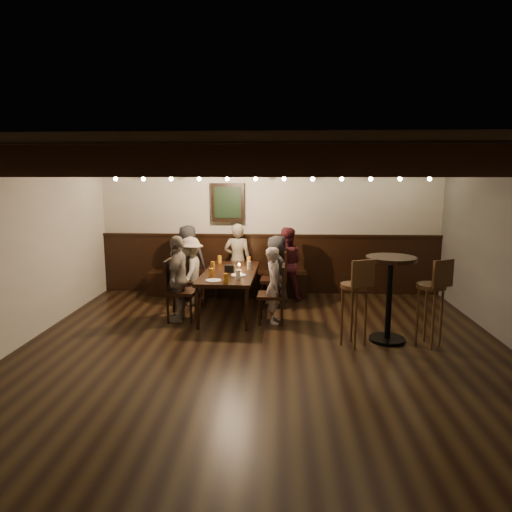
# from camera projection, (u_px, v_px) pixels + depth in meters

# --- Properties ---
(room) EXTENTS (7.00, 7.00, 7.00)m
(room) POSITION_uv_depth(u_px,v_px,m) (251.00, 248.00, 7.53)
(room) COLOR black
(room) RESTS_ON ground
(dining_table) EXTENTS (0.89, 1.88, 0.70)m
(dining_table) POSITION_uv_depth(u_px,v_px,m) (230.00, 275.00, 7.46)
(dining_table) COLOR black
(dining_table) RESTS_ON floor
(chair_left_near) EXTENTS (0.41, 0.41, 0.87)m
(chair_left_near) POSITION_uv_depth(u_px,v_px,m) (193.00, 290.00, 8.03)
(chair_left_near) COLOR black
(chair_left_near) RESTS_ON floor
(chair_left_far) EXTENTS (0.45, 0.45, 0.97)m
(chair_left_far) POSITION_uv_depth(u_px,v_px,m) (181.00, 302.00, 7.14)
(chair_left_far) COLOR black
(chair_left_far) RESTS_ON floor
(chair_right_near) EXTENTS (0.46, 0.46, 0.99)m
(chair_right_near) POSITION_uv_depth(u_px,v_px,m) (275.00, 289.00, 7.91)
(chair_right_near) COLOR black
(chair_right_near) RESTS_ON floor
(chair_right_far) EXTENTS (0.42, 0.42, 0.91)m
(chair_right_far) POSITION_uv_depth(u_px,v_px,m) (272.00, 305.00, 7.03)
(chair_right_far) COLOR black
(chair_right_far) RESTS_ON floor
(person_bench_left) EXTENTS (0.68, 0.45, 1.36)m
(person_bench_left) POSITION_uv_depth(u_px,v_px,m) (188.00, 262.00, 8.41)
(person_bench_left) COLOR #242426
(person_bench_left) RESTS_ON floor
(person_bench_centre) EXTENTS (0.51, 0.34, 1.38)m
(person_bench_centre) POSITION_uv_depth(u_px,v_px,m) (237.00, 260.00, 8.49)
(person_bench_centre) COLOR gray
(person_bench_centre) RESTS_ON floor
(person_bench_right) EXTENTS (0.66, 0.52, 1.33)m
(person_bench_right) POSITION_uv_depth(u_px,v_px,m) (286.00, 264.00, 8.27)
(person_bench_right) COLOR #581E27
(person_bench_right) RESTS_ON floor
(person_left_near) EXTENTS (0.47, 0.79, 1.20)m
(person_left_near) POSITION_uv_depth(u_px,v_px,m) (191.00, 271.00, 7.97)
(person_left_near) COLOR gray
(person_left_near) RESTS_ON floor
(person_left_far) EXTENTS (0.35, 0.80, 1.34)m
(person_left_far) POSITION_uv_depth(u_px,v_px,m) (178.00, 278.00, 7.07)
(person_left_far) COLOR gray
(person_left_far) RESTS_ON floor
(person_right_near) EXTENTS (0.41, 0.62, 1.24)m
(person_right_near) POSITION_uv_depth(u_px,v_px,m) (277.00, 271.00, 7.85)
(person_right_near) COLOR #252527
(person_right_near) RESTS_ON floor
(person_right_far) EXTENTS (0.29, 0.44, 1.18)m
(person_right_far) POSITION_uv_depth(u_px,v_px,m) (275.00, 285.00, 6.97)
(person_right_far) COLOR #A29189
(person_right_far) RESTS_ON floor
(pint_a) EXTENTS (0.07, 0.07, 0.14)m
(pint_a) POSITION_uv_depth(u_px,v_px,m) (220.00, 259.00, 8.15)
(pint_a) COLOR #BF7219
(pint_a) RESTS_ON dining_table
(pint_b) EXTENTS (0.07, 0.07, 0.14)m
(pint_b) POSITION_uv_depth(u_px,v_px,m) (249.00, 260.00, 8.06)
(pint_b) COLOR #BF7219
(pint_b) RESTS_ON dining_table
(pint_c) EXTENTS (0.07, 0.07, 0.14)m
(pint_c) POSITION_uv_depth(u_px,v_px,m) (213.00, 266.00, 7.56)
(pint_c) COLOR #BF7219
(pint_c) RESTS_ON dining_table
(pint_d) EXTENTS (0.07, 0.07, 0.14)m
(pint_d) POSITION_uv_depth(u_px,v_px,m) (249.00, 265.00, 7.61)
(pint_d) COLOR silver
(pint_d) RESTS_ON dining_table
(pint_e) EXTENTS (0.07, 0.07, 0.14)m
(pint_e) POSITION_uv_depth(u_px,v_px,m) (212.00, 273.00, 7.02)
(pint_e) COLOR #BF7219
(pint_e) RESTS_ON dining_table
(pint_f) EXTENTS (0.07, 0.07, 0.14)m
(pint_f) POSITION_uv_depth(u_px,v_px,m) (238.00, 275.00, 6.89)
(pint_f) COLOR silver
(pint_f) RESTS_ON dining_table
(pint_g) EXTENTS (0.07, 0.07, 0.14)m
(pint_g) POSITION_uv_depth(u_px,v_px,m) (226.00, 278.00, 6.65)
(pint_g) COLOR #BF7219
(pint_g) RESTS_ON dining_table
(plate_near) EXTENTS (0.24, 0.24, 0.01)m
(plate_near) POSITION_uv_depth(u_px,v_px,m) (213.00, 281.00, 6.78)
(plate_near) COLOR white
(plate_near) RESTS_ON dining_table
(plate_far) EXTENTS (0.24, 0.24, 0.01)m
(plate_far) POSITION_uv_depth(u_px,v_px,m) (239.00, 275.00, 7.14)
(plate_far) COLOR white
(plate_far) RESTS_ON dining_table
(condiment_caddy) EXTENTS (0.15, 0.10, 0.12)m
(condiment_caddy) POSITION_uv_depth(u_px,v_px,m) (229.00, 269.00, 7.39)
(condiment_caddy) COLOR black
(condiment_caddy) RESTS_ON dining_table
(candle) EXTENTS (0.05, 0.05, 0.05)m
(candle) POSITION_uv_depth(u_px,v_px,m) (239.00, 267.00, 7.73)
(candle) COLOR beige
(candle) RESTS_ON dining_table
(high_top_table) EXTENTS (0.66, 0.66, 1.18)m
(high_top_table) POSITION_uv_depth(u_px,v_px,m) (390.00, 286.00, 6.14)
(high_top_table) COLOR black
(high_top_table) RESTS_ON floor
(bar_stool_left) EXTENTS (0.42, 0.43, 1.19)m
(bar_stool_left) POSITION_uv_depth(u_px,v_px,m) (354.00, 314.00, 6.02)
(bar_stool_left) COLOR #3B2212
(bar_stool_left) RESTS_ON floor
(bar_stool_right) EXTENTS (0.43, 0.44, 1.19)m
(bar_stool_right) POSITION_uv_depth(u_px,v_px,m) (430.00, 314.00, 6.02)
(bar_stool_right) COLOR #3B2212
(bar_stool_right) RESTS_ON floor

